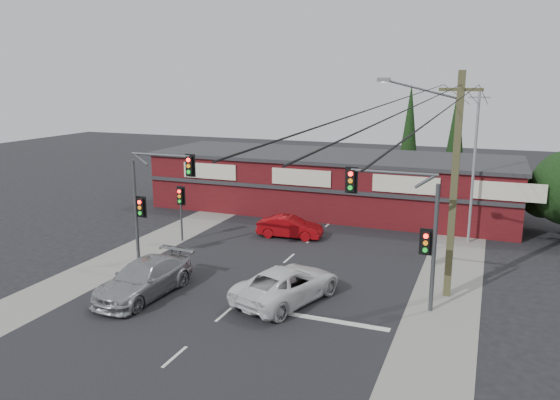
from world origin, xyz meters
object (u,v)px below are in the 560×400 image
(red_sedan, at_px, (290,227))
(shop_building, at_px, (332,182))
(utility_pole, at_px, (451,179))
(white_suv, at_px, (287,284))
(silver_suv, at_px, (144,279))

(red_sedan, xyz_separation_m, shop_building, (0.39, 7.85, 1.47))
(shop_building, height_order, utility_pole, utility_pole)
(white_suv, distance_m, utility_pole, 8.52)
(red_sedan, bearing_deg, shop_building, -7.59)
(white_suv, bearing_deg, utility_pole, -135.78)
(silver_suv, bearing_deg, shop_building, 83.75)
(silver_suv, height_order, shop_building, shop_building)
(silver_suv, distance_m, shop_building, 19.31)
(red_sedan, xyz_separation_m, utility_pole, (9.75, -6.15, 4.73))
(utility_pole, bearing_deg, white_suv, -153.78)
(shop_building, relative_size, utility_pole, 2.73)
(silver_suv, height_order, utility_pole, utility_pole)
(white_suv, relative_size, utility_pole, 0.56)
(silver_suv, bearing_deg, white_suv, 19.88)
(silver_suv, height_order, red_sedan, silver_suv)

